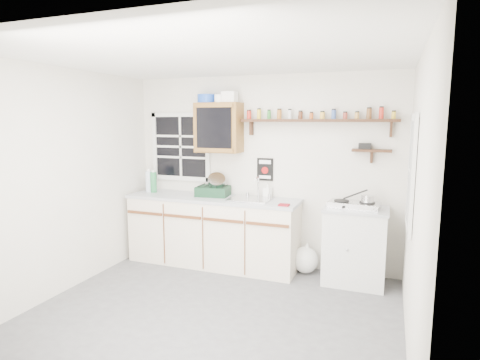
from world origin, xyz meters
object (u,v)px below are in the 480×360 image
main_cabinet (213,231)px  right_cabinet (355,245)px  dish_rack (214,188)px  spice_shelf (317,119)px  hotplate (354,205)px  upper_cabinet (219,128)px

main_cabinet → right_cabinet: bearing=0.8°
dish_rack → main_cabinet: bearing=-89.2°
spice_shelf → hotplate: (0.50, -0.21, -0.98)m
main_cabinet → spice_shelf: (1.31, 0.21, 1.47)m
right_cabinet → hotplate: bearing=-143.1°
dish_rack → hotplate: bearing=-8.8°
hotplate → upper_cabinet: bearing=-178.6°
upper_cabinet → spice_shelf: bearing=3.1°
main_cabinet → dish_rack: (-0.01, 0.08, 0.56)m
right_cabinet → dish_rack: bearing=178.3°
right_cabinet → upper_cabinet: bearing=176.2°
dish_rack → hotplate: 1.82m
dish_rack → hotplate: size_ratio=0.75×
main_cabinet → spice_shelf: 1.98m
right_cabinet → dish_rack: dish_rack is taller
right_cabinet → hotplate: hotplate is taller
spice_shelf → hotplate: spice_shelf is taller
spice_shelf → hotplate: 1.12m
right_cabinet → hotplate: (-0.03, -0.02, 0.49)m
right_cabinet → spice_shelf: size_ratio=0.48×
dish_rack → spice_shelf: bearing=-0.7°
main_cabinet → spice_shelf: spice_shelf is taller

